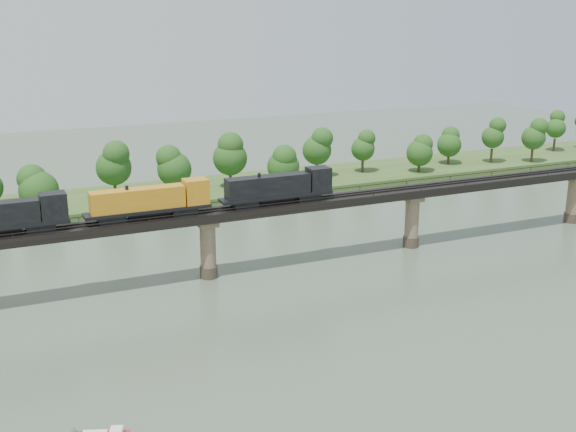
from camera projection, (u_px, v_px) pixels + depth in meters
name	position (u px, v px, depth m)	size (l,w,h in m)	color
ground	(280.00, 352.00, 94.57)	(400.00, 400.00, 0.00)	#3E4E3D
far_bank	(136.00, 198.00, 168.93)	(300.00, 24.00, 1.60)	#324E1F
bridge	(208.00, 246.00, 119.38)	(236.00, 30.00, 11.50)	#473A2D
bridge_superstructure	(207.00, 210.00, 117.64)	(220.00, 4.90, 0.75)	black
far_treeline	(101.00, 171.00, 159.56)	(289.06, 17.54, 13.60)	#382619
freight_train	(102.00, 207.00, 110.40)	(80.80, 3.15, 5.56)	black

